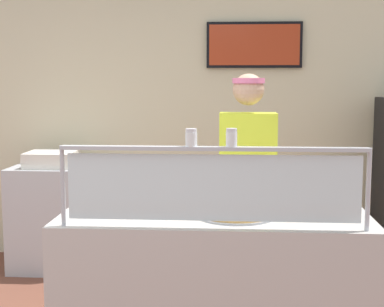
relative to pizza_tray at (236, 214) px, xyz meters
name	(u,v)px	position (x,y,z in m)	size (l,w,h in m)	color
shop_rear_unit	(223,118)	(-0.12, 2.35, 0.39)	(6.18, 0.13, 2.70)	beige
serving_counter	(214,296)	(-0.12, 0.00, -0.49)	(1.78, 0.67, 0.95)	#BCB7B2
sneeze_guard	(213,177)	(-0.12, -0.27, 0.26)	(1.60, 0.06, 0.43)	#B2B5BC
pizza_tray	(236,214)	(0.00, 0.00, 0.00)	(0.45, 0.45, 0.04)	#9EA0A8
pizza_server	(228,210)	(-0.05, -0.02, 0.02)	(0.07, 0.28, 0.01)	#ADAFB7
parmesan_shaker	(191,139)	(-0.23, -0.27, 0.45)	(0.06, 0.06, 0.09)	white
pepper_flake_shaker	(232,139)	(-0.03, -0.27, 0.45)	(0.06, 0.06, 0.09)	white
worker_figure	(248,186)	(0.08, 0.66, 0.04)	(0.41, 0.50, 1.76)	#23232D
prep_shelf	(52,218)	(-1.66, 1.86, -0.49)	(0.70, 0.55, 0.94)	#B7BABF
pizza_box_stack	(51,159)	(-1.65, 1.86, 0.05)	(0.43, 0.43, 0.14)	silver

